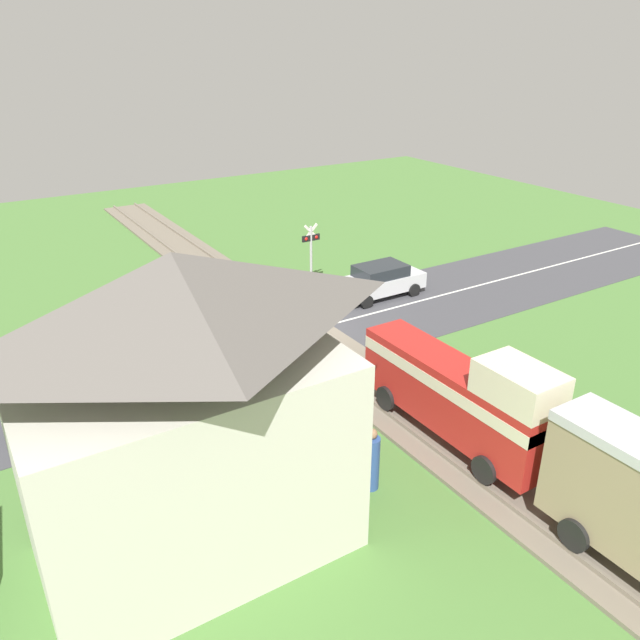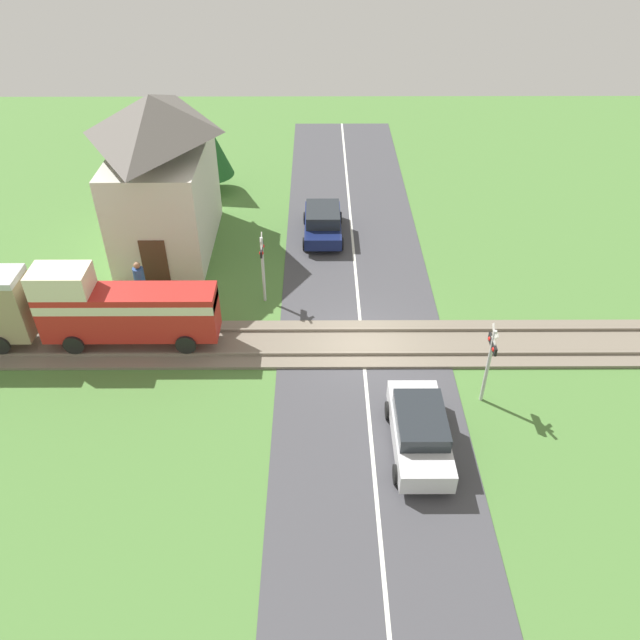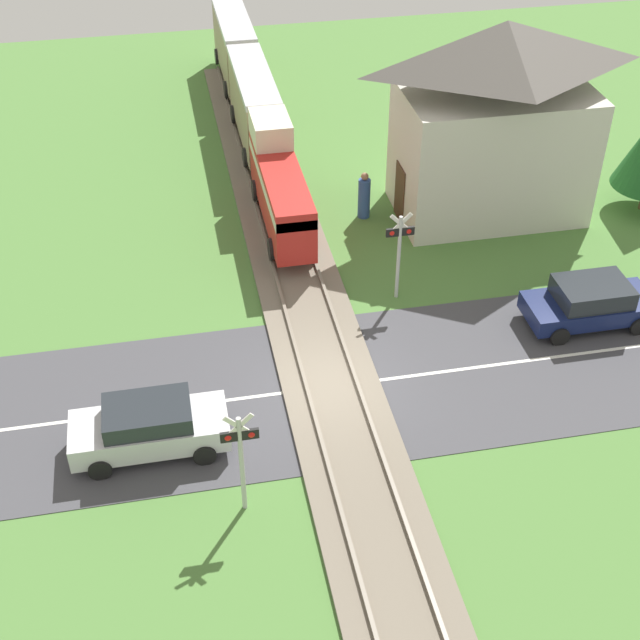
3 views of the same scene
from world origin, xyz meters
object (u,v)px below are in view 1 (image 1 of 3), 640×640
object	(u,v)px
station_building	(188,419)
car_far_side	(86,390)
pedestrian_by_station	(371,461)
crossing_signal_west_approach	(311,248)
crossing_signal_east_approach	(278,343)
car_near_crossing	(380,280)

from	to	relation	value
station_building	car_far_side	bearing A→B (deg)	-83.77
car_far_side	pedestrian_by_station	size ratio (longest dim) A/B	2.22
crossing_signal_west_approach	crossing_signal_east_approach	size ratio (longest dim) A/B	1.00
car_near_crossing	station_building	xyz separation A→B (m)	(12.74, 10.09, 2.68)
pedestrian_by_station	car_far_side	bearing A→B (deg)	-54.93
car_near_crossing	crossing_signal_west_approach	distance (m)	3.48
car_far_side	crossing_signal_east_approach	distance (m)	6.12
car_near_crossing	pedestrian_by_station	distance (m)	13.30
car_near_crossing	car_far_side	world-z (taller)	car_near_crossing
car_near_crossing	crossing_signal_west_approach	world-z (taller)	crossing_signal_west_approach
car_far_side	car_near_crossing	bearing A→B (deg)	-167.99
crossing_signal_east_approach	station_building	world-z (taller)	station_building
car_near_crossing	pedestrian_by_station	xyz separation A→B (m)	(8.20, 10.47, 0.03)
car_near_crossing	car_far_side	xyz separation A→B (m)	(13.53, 2.88, -0.02)
car_far_side	crossing_signal_east_approach	xyz separation A→B (m)	(-5.46, 2.47, 1.23)
car_near_crossing	car_far_side	distance (m)	13.84
crossing_signal_west_approach	pedestrian_by_station	size ratio (longest dim) A/B	1.74
crossing_signal_west_approach	station_building	distance (m)	16.50
crossing_signal_west_approach	station_building	size ratio (longest dim) A/B	0.44
car_far_side	station_building	xyz separation A→B (m)	(-0.79, 7.21, 2.70)
crossing_signal_west_approach	pedestrian_by_station	xyz separation A→B (m)	(6.07, 12.93, -1.18)
crossing_signal_east_approach	station_building	bearing A→B (deg)	45.44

